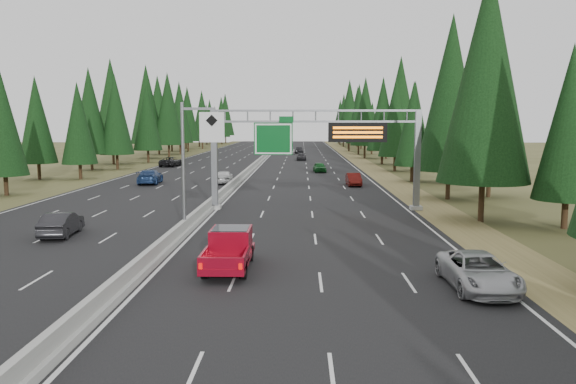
# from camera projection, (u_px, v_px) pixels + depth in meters

# --- Properties ---
(road) EXTENTS (32.00, 260.00, 0.08)m
(road) POSITION_uv_depth(u_px,v_px,m) (256.00, 167.00, 89.12)
(road) COLOR black
(road) RESTS_ON ground
(shoulder_right) EXTENTS (3.60, 260.00, 0.06)m
(shoulder_right) POSITION_uv_depth(u_px,v_px,m) (368.00, 167.00, 88.71)
(shoulder_right) COLOR olive
(shoulder_right) RESTS_ON ground
(shoulder_left) EXTENTS (3.60, 260.00, 0.06)m
(shoulder_left) POSITION_uv_depth(u_px,v_px,m) (145.00, 166.00, 89.53)
(shoulder_left) COLOR #41431F
(shoulder_left) RESTS_ON ground
(median_barrier) EXTENTS (0.70, 260.00, 0.85)m
(median_barrier) POSITION_uv_depth(u_px,v_px,m) (256.00, 164.00, 89.08)
(median_barrier) COLOR gray
(median_barrier) RESTS_ON road
(sign_gantry) EXTENTS (16.75, 0.98, 7.80)m
(sign_gantry) POSITION_uv_depth(u_px,v_px,m) (324.00, 143.00, 43.51)
(sign_gantry) COLOR slate
(sign_gantry) RESTS_ON road
(hov_sign_pole) EXTENTS (2.80, 0.50, 8.00)m
(hov_sign_pole) POSITION_uv_depth(u_px,v_px,m) (193.00, 158.00, 33.93)
(hov_sign_pole) COLOR slate
(hov_sign_pole) RESTS_ON road
(tree_row_right) EXTENTS (12.28, 242.43, 18.89)m
(tree_row_right) POSITION_uv_depth(u_px,v_px,m) (419.00, 106.00, 71.62)
(tree_row_right) COLOR black
(tree_row_right) RESTS_ON ground
(tree_row_left) EXTENTS (12.14, 241.86, 18.90)m
(tree_row_left) POSITION_uv_depth(u_px,v_px,m) (106.00, 109.00, 84.15)
(tree_row_left) COLOR black
(tree_row_left) RESTS_ON ground
(silver_minivan) EXTENTS (2.50, 5.23, 1.44)m
(silver_minivan) POSITION_uv_depth(u_px,v_px,m) (478.00, 271.00, 22.88)
(silver_minivan) COLOR #ABACB0
(silver_minivan) RESTS_ON road
(red_pickup) EXTENTS (1.96, 5.48, 1.79)m
(red_pickup) POSITION_uv_depth(u_px,v_px,m) (230.00, 246.00, 26.35)
(red_pickup) COLOR black
(red_pickup) RESTS_ON road
(car_ahead_green) EXTENTS (1.92, 4.12, 1.36)m
(car_ahead_green) POSITION_uv_depth(u_px,v_px,m) (320.00, 167.00, 78.48)
(car_ahead_green) COLOR #12521D
(car_ahead_green) RESTS_ON road
(car_ahead_dkred) EXTENTS (1.52, 4.16, 1.36)m
(car_ahead_dkred) POSITION_uv_depth(u_px,v_px,m) (354.00, 179.00, 61.21)
(car_ahead_dkred) COLOR #5B100D
(car_ahead_dkred) RESTS_ON road
(car_ahead_dkgrey) EXTENTS (1.79, 4.39, 1.28)m
(car_ahead_dkgrey) POSITION_uv_depth(u_px,v_px,m) (301.00, 157.00, 103.71)
(car_ahead_dkgrey) COLOR black
(car_ahead_dkgrey) RESTS_ON road
(car_ahead_white) EXTENTS (2.52, 4.83, 1.30)m
(car_ahead_white) POSITION_uv_depth(u_px,v_px,m) (289.00, 151.00, 124.79)
(car_ahead_white) COLOR white
(car_ahead_white) RESTS_ON road
(car_ahead_far) EXTENTS (1.98, 4.67, 1.57)m
(car_ahead_far) POSITION_uv_depth(u_px,v_px,m) (299.00, 150.00, 127.84)
(car_ahead_far) COLOR black
(car_ahead_far) RESTS_ON road
(car_onc_near) EXTENTS (1.97, 4.53, 1.45)m
(car_onc_near) POSITION_uv_depth(u_px,v_px,m) (61.00, 224.00, 33.68)
(car_onc_near) COLOR black
(car_onc_near) RESTS_ON road
(car_onc_blue) EXTENTS (2.72, 5.72, 1.61)m
(car_onc_blue) POSITION_uv_depth(u_px,v_px,m) (150.00, 177.00, 63.11)
(car_onc_blue) COLOR navy
(car_onc_blue) RESTS_ON road
(car_onc_white) EXTENTS (2.01, 4.48, 1.50)m
(car_onc_white) POSITION_uv_depth(u_px,v_px,m) (224.00, 177.00, 63.34)
(car_onc_white) COLOR silver
(car_onc_white) RESTS_ON road
(car_onc_far) EXTENTS (2.89, 5.57, 1.50)m
(car_onc_far) POSITION_uv_depth(u_px,v_px,m) (171.00, 162.00, 89.00)
(car_onc_far) COLOR black
(car_onc_far) RESTS_ON road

